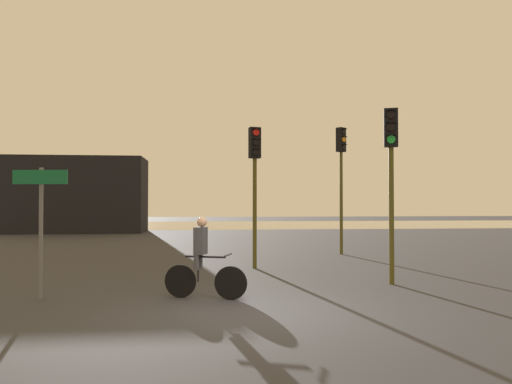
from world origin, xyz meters
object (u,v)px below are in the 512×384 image
at_px(distant_building, 76,195).
at_px(direction_sign_post, 41,213).
at_px(traffic_light_far_right, 341,167).
at_px(cyclist, 202,257).
at_px(traffic_light_center, 255,170).
at_px(traffic_light_near_right, 391,161).

bearing_deg(distant_building, direction_sign_post, -77.58).
bearing_deg(direction_sign_post, traffic_light_far_right, -128.28).
bearing_deg(direction_sign_post, cyclist, -176.05).
bearing_deg(direction_sign_post, distant_building, -69.33).
xyz_separation_m(traffic_light_center, traffic_light_near_right, (2.90, -3.15, 0.01)).
bearing_deg(cyclist, traffic_light_near_right, 125.71).
height_order(traffic_light_far_right, cyclist, traffic_light_far_right).
distance_m(traffic_light_far_right, cyclist, 9.87).
xyz_separation_m(distant_building, traffic_light_center, (9.77, -18.89, 0.45)).
bearing_deg(cyclist, traffic_light_far_right, 166.84).
bearing_deg(traffic_light_far_right, direction_sign_post, 6.07).
relative_size(distant_building, traffic_light_far_right, 1.88).
bearing_deg(traffic_light_far_right, cyclist, 20.35).
xyz_separation_m(traffic_light_near_right, direction_sign_post, (-7.58, -1.08, -1.18)).
bearing_deg(traffic_light_near_right, traffic_light_center, -28.41).
height_order(traffic_light_far_right, traffic_light_near_right, traffic_light_far_right).
bearing_deg(distant_building, traffic_light_far_right, -48.79).
distance_m(traffic_light_far_right, direction_sign_post, 11.51).
xyz_separation_m(direction_sign_post, cyclist, (3.18, -0.24, -0.88)).
bearing_deg(direction_sign_post, traffic_light_near_right, -163.67).
bearing_deg(traffic_light_near_right, cyclist, 35.53).
height_order(traffic_light_center, traffic_light_far_right, traffic_light_far_right).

